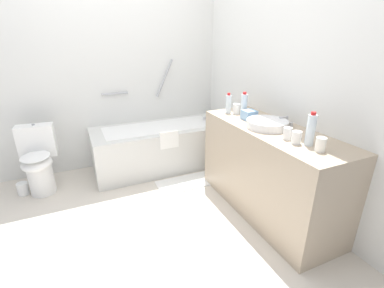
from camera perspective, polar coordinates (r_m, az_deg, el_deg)
ground_plane at (r=2.64m, az=-11.48°, el=-15.41°), size 3.90×3.90×0.00m
wall_back_tiled at (r=3.50m, az=-18.54°, el=15.51°), size 3.30×0.10×2.52m
wall_right_mirror at (r=2.82m, az=18.35°, el=14.27°), size 0.10×3.06×2.52m
bathtub at (r=3.46m, az=-6.58°, el=-0.27°), size 1.65×0.70×1.31m
toilet at (r=3.28m, az=-29.63°, el=-3.11°), size 0.37×0.49×0.72m
vanity_counter at (r=2.62m, az=15.67°, el=-5.42°), size 0.54×1.50×0.83m
sink_basin at (r=2.45m, az=15.56°, el=4.12°), size 0.36×0.36×0.07m
sink_faucet at (r=2.59m, az=19.19°, el=4.63°), size 0.10×0.15×0.08m
water_bottle_0 at (r=2.74m, az=10.89°, el=8.08°), size 0.06×0.06×0.24m
water_bottle_1 at (r=2.13m, az=23.74°, el=2.76°), size 0.06×0.06×0.25m
water_bottle_2 at (r=2.84m, az=7.68°, el=8.40°), size 0.06×0.06×0.21m
drinking_glass_0 at (r=2.21m, az=19.47°, el=2.12°), size 0.06×0.06×0.09m
drinking_glass_1 at (r=2.06m, az=25.48°, el=-0.08°), size 0.07×0.07×0.10m
drinking_glass_2 at (r=2.83m, az=9.35°, el=7.33°), size 0.08×0.08×0.10m
drinking_glass_3 at (r=2.14m, az=21.15°, el=1.29°), size 0.07×0.07×0.10m
tissue_box at (r=2.65m, az=11.94°, el=6.02°), size 0.12×0.12×0.09m
bath_mat at (r=3.15m, az=-1.29°, el=-8.15°), size 0.66×0.33×0.01m
toilet_paper_roll at (r=3.43m, az=-32.05°, el=-7.99°), size 0.11×0.11×0.13m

